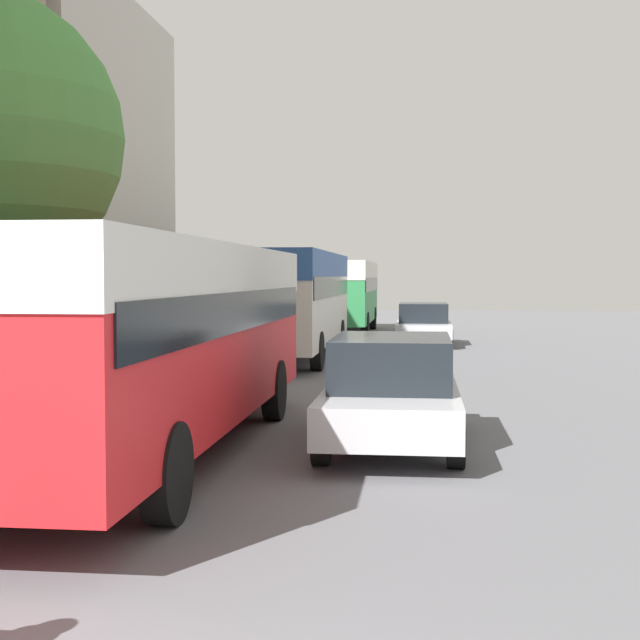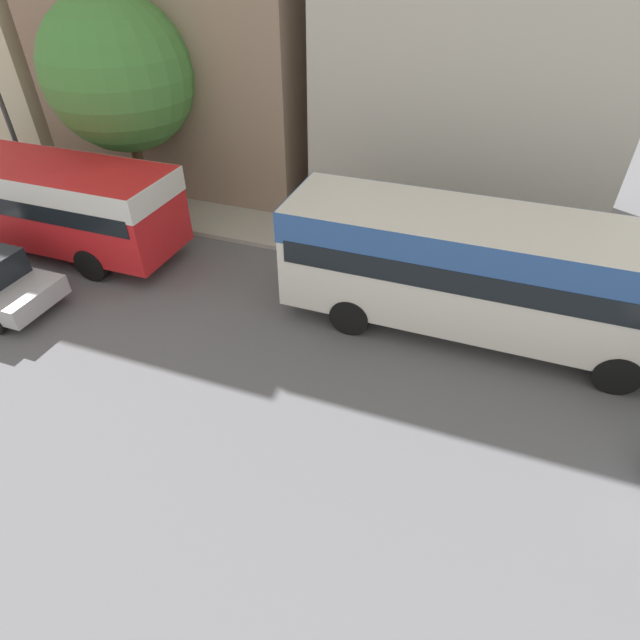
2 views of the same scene
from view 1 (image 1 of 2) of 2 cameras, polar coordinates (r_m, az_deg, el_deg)
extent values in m
cube|color=beige|center=(26.20, -17.97, 8.44)|extent=(5.60, 9.11, 10.05)
cube|color=red|center=(11.99, -10.89, -0.78)|extent=(2.50, 10.18, 2.31)
cube|color=white|center=(11.96, -10.92, 3.09)|extent=(2.53, 10.23, 0.69)
cube|color=black|center=(11.97, -10.90, 0.60)|extent=(2.55, 9.78, 0.51)
cylinder|color=black|center=(15.44, -11.43, -4.30)|extent=(0.28, 1.00, 1.00)
cylinder|color=black|center=(14.90, -2.95, -4.50)|extent=(0.28, 1.00, 1.00)
cylinder|color=black|center=(8.82, -9.77, -9.65)|extent=(0.28, 1.00, 1.00)
cube|color=silver|center=(25.66, -2.00, 1.45)|extent=(2.55, 9.81, 2.57)
cube|color=#2D569E|center=(25.65, -2.01, 3.46)|extent=(2.58, 9.86, 0.77)
cube|color=black|center=(25.65, -2.00, 2.17)|extent=(2.60, 9.42, 0.56)
cylinder|color=black|center=(28.91, -3.41, -0.95)|extent=(0.28, 1.00, 1.00)
cylinder|color=black|center=(28.60, 1.23, -0.98)|extent=(0.28, 1.00, 1.00)
cylinder|color=black|center=(22.95, -6.02, -1.94)|extent=(0.28, 1.00, 1.00)
cylinder|color=black|center=(22.56, -0.18, -2.00)|extent=(0.28, 1.00, 1.00)
cube|color=#2D8447|center=(37.50, 1.40, 1.83)|extent=(2.53, 9.06, 2.49)
cube|color=silver|center=(37.49, 1.40, 3.16)|extent=(2.56, 9.10, 0.75)
cube|color=black|center=(37.50, 1.40, 2.30)|extent=(2.58, 8.70, 0.55)
cylinder|color=black|center=(40.45, 0.10, 0.13)|extent=(0.28, 1.00, 1.00)
cylinder|color=black|center=(40.26, 3.40, 0.12)|extent=(0.28, 1.00, 1.00)
cylinder|color=black|center=(34.88, -0.92, -0.30)|extent=(0.28, 1.00, 1.00)
cylinder|color=black|center=(34.66, 2.91, -0.32)|extent=(0.28, 1.00, 1.00)
cube|color=#B7B7BC|center=(31.07, 6.63, -0.58)|extent=(1.87, 4.16, 0.49)
cube|color=black|center=(31.05, 6.64, 0.47)|extent=(1.65, 2.29, 0.66)
cylinder|color=black|center=(32.39, 5.10, -0.87)|extent=(0.22, 0.64, 0.64)
cylinder|color=black|center=(32.39, 8.15, -0.88)|extent=(0.22, 0.64, 0.64)
cylinder|color=black|center=(29.81, 4.98, -1.19)|extent=(0.22, 0.64, 0.64)
cylinder|color=black|center=(29.82, 8.29, -1.20)|extent=(0.22, 0.64, 0.64)
cube|color=#B7B7BC|center=(12.65, 4.62, -5.42)|extent=(1.83, 4.51, 0.53)
cube|color=black|center=(12.58, 4.63, -2.65)|extent=(1.61, 2.48, 0.70)
cylinder|color=black|center=(14.12, 1.35, -5.64)|extent=(0.22, 0.64, 0.64)
cylinder|color=black|center=(14.07, 8.25, -5.70)|extent=(0.22, 0.64, 0.64)
cylinder|color=black|center=(11.38, 0.09, -7.70)|extent=(0.22, 0.64, 0.64)
cylinder|color=black|center=(11.32, 8.69, -7.79)|extent=(0.22, 0.64, 0.64)
cylinder|color=#232838|center=(30.38, -5.35, -0.62)|extent=(0.29, 0.29, 0.86)
cylinder|color=maroon|center=(30.34, -5.35, 0.85)|extent=(0.36, 0.36, 0.71)
sphere|color=tan|center=(30.33, -5.36, 1.75)|extent=(0.23, 0.23, 0.23)
camera|label=2|loc=(26.55, 22.28, 15.03)|focal=28.00mm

